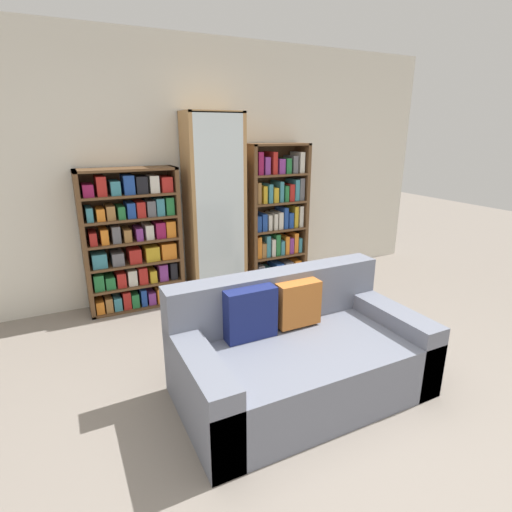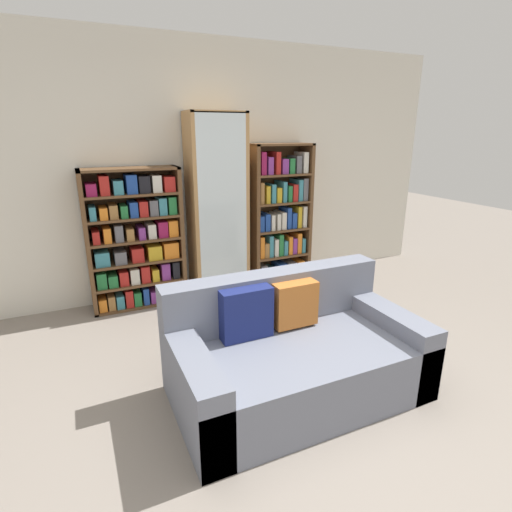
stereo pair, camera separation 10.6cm
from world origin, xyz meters
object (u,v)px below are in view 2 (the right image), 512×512
Objects in this scene: couch at (294,355)px; bookshelf_right at (280,218)px; display_cabinet at (217,207)px; bookshelf_left at (137,241)px; wine_bottle at (263,288)px.

bookshelf_right reaches higher than couch.
couch is 0.86× the size of display_cabinet.
bookshelf_left is 0.73× the size of display_cabinet.
bookshelf_left reaches higher than couch.
bookshelf_right reaches higher than wine_bottle.
display_cabinet reaches higher than bookshelf_left.
couch is 1.55m from wine_bottle.
couch is 1.03× the size of bookshelf_right.
bookshelf_right reaches higher than bookshelf_left.
bookshelf_left is 1.40m from wine_bottle.
bookshelf_left is at bearing 156.84° from wine_bottle.
display_cabinet is 0.80m from bookshelf_right.
wine_bottle is at bearing -57.23° from display_cabinet.
display_cabinet is (0.14, 1.96, 0.70)m from couch.
display_cabinet is 1.20× the size of bookshelf_right.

